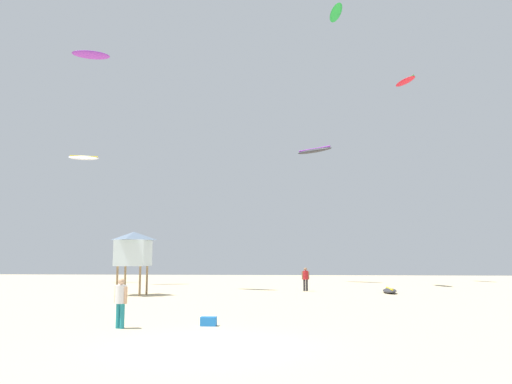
{
  "coord_description": "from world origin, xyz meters",
  "views": [
    {
      "loc": [
        2.48,
        -14.01,
        2.37
      ],
      "look_at": [
        0.0,
        16.85,
        6.51
      ],
      "focal_mm": 35.11,
      "sensor_mm": 36.0,
      "label": 1
    }
  ],
  "objects_px": {
    "person_midground": "(305,277)",
    "kite_aloft_5": "(314,151)",
    "cooler_box": "(209,321)",
    "kite_aloft_0": "(336,13)",
    "kite_aloft_4": "(91,55)",
    "person_foreground": "(121,299)",
    "lifeguard_tower": "(133,248)",
    "kite_grounded_near": "(390,291)",
    "kite_aloft_2": "(405,81)",
    "kite_aloft_1": "(84,158)"
  },
  "relations": [
    {
      "from": "lifeguard_tower",
      "to": "kite_aloft_1",
      "type": "xyz_separation_m",
      "value": [
        -11.0,
        16.51,
        9.67
      ]
    },
    {
      "from": "cooler_box",
      "to": "kite_aloft_5",
      "type": "bearing_deg",
      "value": 81.31
    },
    {
      "from": "cooler_box",
      "to": "kite_aloft_0",
      "type": "relative_size",
      "value": 0.15
    },
    {
      "from": "lifeguard_tower",
      "to": "cooler_box",
      "type": "relative_size",
      "value": 7.41
    },
    {
      "from": "person_foreground",
      "to": "kite_aloft_1",
      "type": "xyz_separation_m",
      "value": [
        -15.7,
        31.88,
        11.73
      ]
    },
    {
      "from": "kite_grounded_near",
      "to": "person_midground",
      "type": "bearing_deg",
      "value": 163.92
    },
    {
      "from": "kite_grounded_near",
      "to": "cooler_box",
      "type": "bearing_deg",
      "value": -118.08
    },
    {
      "from": "kite_grounded_near",
      "to": "kite_aloft_0",
      "type": "relative_size",
      "value": 0.82
    },
    {
      "from": "person_foreground",
      "to": "kite_aloft_2",
      "type": "bearing_deg",
      "value": -0.92
    },
    {
      "from": "kite_aloft_5",
      "to": "person_midground",
      "type": "bearing_deg",
      "value": -95.48
    },
    {
      "from": "kite_aloft_4",
      "to": "cooler_box",
      "type": "bearing_deg",
      "value": -58.4
    },
    {
      "from": "kite_aloft_1",
      "to": "kite_aloft_5",
      "type": "xyz_separation_m",
      "value": [
        23.76,
        2.64,
        0.89
      ]
    },
    {
      "from": "lifeguard_tower",
      "to": "kite_aloft_0",
      "type": "relative_size",
      "value": 1.11
    },
    {
      "from": "kite_grounded_near",
      "to": "kite_aloft_0",
      "type": "height_order",
      "value": "kite_aloft_0"
    },
    {
      "from": "person_foreground",
      "to": "cooler_box",
      "type": "height_order",
      "value": "person_foreground"
    },
    {
      "from": "kite_aloft_0",
      "to": "kite_aloft_5",
      "type": "distance_m",
      "value": 13.78
    },
    {
      "from": "kite_grounded_near",
      "to": "kite_aloft_2",
      "type": "xyz_separation_m",
      "value": [
        5.56,
        17.37,
        21.34
      ]
    },
    {
      "from": "kite_aloft_0",
      "to": "kite_aloft_5",
      "type": "relative_size",
      "value": 0.91
    },
    {
      "from": "kite_aloft_5",
      "to": "kite_aloft_2",
      "type": "bearing_deg",
      "value": 9.77
    },
    {
      "from": "kite_aloft_1",
      "to": "kite_aloft_4",
      "type": "bearing_deg",
      "value": -63.26
    },
    {
      "from": "kite_aloft_2",
      "to": "kite_aloft_5",
      "type": "distance_m",
      "value": 12.87
    },
    {
      "from": "cooler_box",
      "to": "kite_aloft_4",
      "type": "height_order",
      "value": "kite_aloft_4"
    },
    {
      "from": "lifeguard_tower",
      "to": "kite_aloft_2",
      "type": "xyz_separation_m",
      "value": [
        22.77,
        20.87,
        18.46
      ]
    },
    {
      "from": "cooler_box",
      "to": "kite_aloft_0",
      "type": "distance_m",
      "value": 36.49
    },
    {
      "from": "kite_grounded_near",
      "to": "kite_aloft_1",
      "type": "bearing_deg",
      "value": 155.24
    },
    {
      "from": "person_foreground",
      "to": "kite_aloft_0",
      "type": "bearing_deg",
      "value": 5.25
    },
    {
      "from": "kite_aloft_2",
      "to": "person_foreground",
      "type": "bearing_deg",
      "value": -116.5
    },
    {
      "from": "person_foreground",
      "to": "kite_aloft_4",
      "type": "height_order",
      "value": "kite_aloft_4"
    },
    {
      "from": "person_foreground",
      "to": "lifeguard_tower",
      "type": "bearing_deg",
      "value": 42.59
    },
    {
      "from": "person_foreground",
      "to": "kite_aloft_4",
      "type": "xyz_separation_m",
      "value": [
        -13.71,
        27.92,
        21.1
      ]
    },
    {
      "from": "kite_grounded_near",
      "to": "kite_aloft_2",
      "type": "bearing_deg",
      "value": 72.24
    },
    {
      "from": "lifeguard_tower",
      "to": "person_midground",
      "type": "bearing_deg",
      "value": 24.37
    },
    {
      "from": "kite_aloft_2",
      "to": "kite_aloft_4",
      "type": "relative_size",
      "value": 0.94
    },
    {
      "from": "kite_aloft_0",
      "to": "kite_aloft_5",
      "type": "xyz_separation_m",
      "value": [
        -1.88,
        7.71,
        -11.26
      ]
    },
    {
      "from": "kite_aloft_0",
      "to": "kite_aloft_4",
      "type": "xyz_separation_m",
      "value": [
        -23.64,
        1.11,
        -2.79
      ]
    },
    {
      "from": "kite_grounded_near",
      "to": "lifeguard_tower",
      "type": "distance_m",
      "value": 17.79
    },
    {
      "from": "person_foreground",
      "to": "person_midground",
      "type": "relative_size",
      "value": 0.99
    },
    {
      "from": "kite_aloft_2",
      "to": "kite_aloft_4",
      "type": "xyz_separation_m",
      "value": [
        -31.77,
        -8.32,
        0.58
      ]
    },
    {
      "from": "person_midground",
      "to": "kite_aloft_5",
      "type": "relative_size",
      "value": 0.42
    },
    {
      "from": "person_midground",
      "to": "cooler_box",
      "type": "bearing_deg",
      "value": -18.74
    },
    {
      "from": "person_foreground",
      "to": "kite_aloft_1",
      "type": "height_order",
      "value": "kite_aloft_1"
    },
    {
      "from": "kite_aloft_0",
      "to": "kite_aloft_1",
      "type": "relative_size",
      "value": 1.2
    },
    {
      "from": "person_midground",
      "to": "kite_aloft_5",
      "type": "distance_m",
      "value": 18.87
    },
    {
      "from": "cooler_box",
      "to": "kite_aloft_5",
      "type": "distance_m",
      "value": 36.57
    },
    {
      "from": "lifeguard_tower",
      "to": "kite_aloft_1",
      "type": "bearing_deg",
      "value": 123.67
    },
    {
      "from": "kite_aloft_1",
      "to": "kite_grounded_near",
      "type": "bearing_deg",
      "value": -24.76
    },
    {
      "from": "kite_grounded_near",
      "to": "kite_aloft_4",
      "type": "relative_size",
      "value": 0.83
    },
    {
      "from": "kite_aloft_5",
      "to": "kite_aloft_4",
      "type": "bearing_deg",
      "value": -163.14
    },
    {
      "from": "person_midground",
      "to": "kite_aloft_0",
      "type": "relative_size",
      "value": 0.46
    },
    {
      "from": "kite_grounded_near",
      "to": "kite_aloft_2",
      "type": "distance_m",
      "value": 28.07
    }
  ]
}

